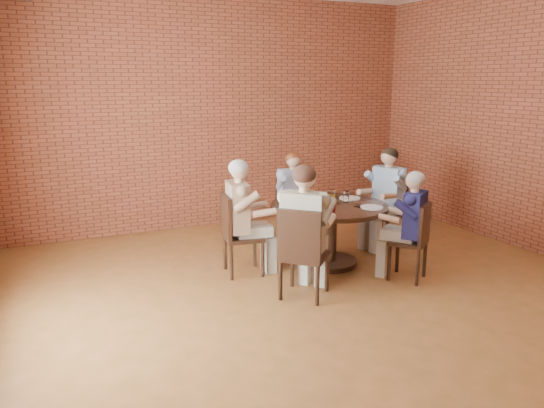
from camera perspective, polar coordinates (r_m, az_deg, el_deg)
name	(u,v)px	position (r m, az deg, el deg)	size (l,w,h in m)	color
floor	(336,308)	(5.34, 6.90, -11.09)	(7.00, 7.00, 0.00)	#A05E31
wall_back	(214,113)	(8.05, -6.25, 9.67)	(7.00, 7.00, 0.00)	brown
dining_table	(329,222)	(6.37, 6.12, -1.97)	(1.39, 1.39, 0.75)	#321910
chair_a	(389,209)	(7.26, 12.45, -0.49)	(0.52, 0.52, 0.93)	#321910
diner_a	(385,198)	(7.16, 12.11, 0.61)	(0.52, 0.64, 1.32)	#376990
chair_b	(291,207)	(7.28, 2.09, -0.32)	(0.40, 0.40, 0.89)	#321910
diner_b	(294,198)	(7.18, 2.35, 0.61)	(0.47, 0.58, 1.24)	#98A7C2
chair_c	(236,231)	(6.05, -3.91, -2.96)	(0.48, 0.48, 0.93)	#321910
diner_c	(243,218)	(6.02, -3.15, -1.48)	(0.52, 0.64, 1.32)	brown
chair_d	(302,250)	(5.35, 3.24, -5.01)	(0.63, 0.63, 0.96)	#321910
diner_d	(305,232)	(5.38, 3.54, -3.01)	(0.55, 0.68, 1.38)	#BCA394
chair_e	(415,238)	(6.07, 15.11, -3.60)	(0.52, 0.52, 0.88)	#321910
diner_e	(409,226)	(6.05, 14.54, -2.32)	(0.46, 0.57, 1.23)	#1B1A4B
plate_a	(350,198)	(6.64, 8.35, 0.63)	(0.26, 0.26, 0.01)	white
plate_b	(310,196)	(6.69, 4.10, 0.82)	(0.26, 0.26, 0.01)	white
plate_c	(298,208)	(6.08, 2.78, -0.42)	(0.26, 0.26, 0.01)	white
plate_d	(372,207)	(6.21, 10.68, -0.34)	(0.26, 0.26, 0.01)	white
glass_a	(346,197)	(6.42, 7.98, 0.77)	(0.07, 0.07, 0.14)	white
glass_b	(332,196)	(6.47, 6.49, 0.91)	(0.07, 0.07, 0.14)	white
glass_c	(306,195)	(6.47, 3.65, 0.98)	(0.07, 0.07, 0.14)	white
glass_d	(321,199)	(6.27, 5.31, 0.55)	(0.07, 0.07, 0.14)	white
glass_e	(315,202)	(6.08, 4.69, 0.16)	(0.07, 0.07, 0.14)	white
glass_f	(332,206)	(5.94, 6.50, -0.19)	(0.07, 0.07, 0.14)	white
smartphone	(361,207)	(6.22, 9.58, -0.31)	(0.08, 0.15, 0.01)	black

